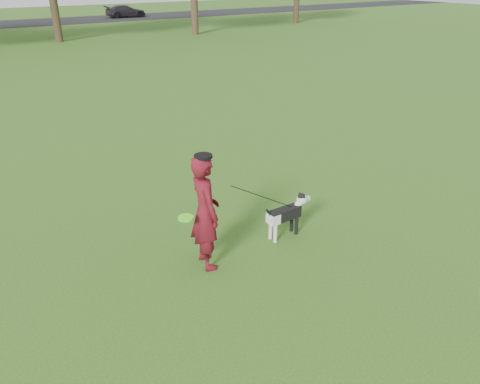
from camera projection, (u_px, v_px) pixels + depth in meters
ground at (255, 242)px, 7.80m from camera, size 120.00×120.00×0.00m
man at (205, 212)px, 6.83m from camera, size 0.52×0.71×1.78m
dog at (288, 212)px, 7.80m from camera, size 0.96×0.19×0.73m
car_right at (126, 11)px, 44.45m from camera, size 3.87×1.78×1.10m
man_held_items at (258, 195)px, 7.26m from camera, size 2.17×0.31×1.31m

